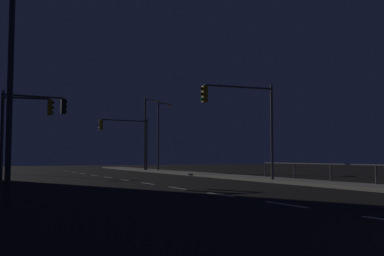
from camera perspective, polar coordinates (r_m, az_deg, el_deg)
The scene contains 11 objects.
ground_plane at distance 21.31m, azimuth -2.44°, elevation -7.81°, with size 112.00×112.00×0.00m, color black.
sidewalk_right at distance 25.71m, azimuth 14.35°, elevation -6.86°, with size 2.49×77.00×0.14m, color #9E937F.
lane_markings_center at distance 24.54m, azimuth -5.83°, elevation -7.25°, with size 0.14×50.00×0.01m.
lane_edge_line at distance 28.84m, azimuth 5.49°, elevation -6.74°, with size 0.14×53.00×0.01m.
traffic_light_near_right at distance 25.79m, azimuth 6.62°, elevation 2.25°, with size 4.65×0.81×5.72m.
traffic_light_far_left at distance 28.32m, azimuth -20.32°, elevation 1.18°, with size 3.84×0.35×5.45m.
traffic_light_mid_left at distance 43.89m, azimuth -8.68°, elevation -0.63°, with size 5.16×0.48×5.23m.
traffic_light_overhead_east at distance 27.82m, azimuth -21.10°, elevation 0.93°, with size 2.96×0.66×5.27m.
street_lamp_corner at distance 45.31m, azimuth -4.15°, elevation -0.04°, with size 2.07×1.21×7.12m.
street_lamp_median at distance 14.66m, azimuth -23.32°, elevation 10.61°, with size 1.54×2.05×8.49m.
street_lamp_across_street at distance 46.08m, azimuth -5.92°, elevation 0.12°, with size 1.63×0.36×7.56m.
Camera 1 is at (-8.74, -1.88, 1.49)m, focal length 40.66 mm.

